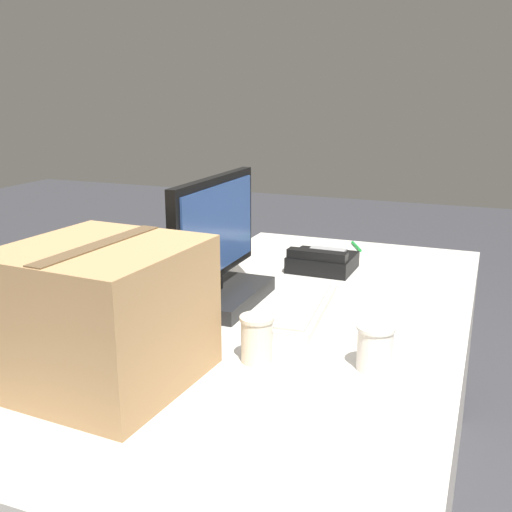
# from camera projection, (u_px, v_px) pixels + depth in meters

# --- Properties ---
(office_desk) EXTENTS (1.80, 0.90, 0.74)m
(office_desk) POSITION_uv_depth(u_px,v_px,m) (293.00, 434.00, 1.74)
(office_desk) COLOR beige
(office_desk) RESTS_ON ground_plane
(monitor) EXTENTS (0.49, 0.25, 0.37)m
(monitor) POSITION_uv_depth(u_px,v_px,m) (215.00, 257.00, 1.72)
(monitor) COLOR black
(monitor) RESTS_ON office_desk
(keyboard) EXTENTS (0.43, 0.18, 0.03)m
(keyboard) POSITION_uv_depth(u_px,v_px,m) (298.00, 307.00, 1.67)
(keyboard) COLOR beige
(keyboard) RESTS_ON office_desk
(desk_phone) EXTENTS (0.19, 0.22, 0.08)m
(desk_phone) POSITION_uv_depth(u_px,v_px,m) (322.00, 261.00, 2.05)
(desk_phone) COLOR black
(desk_phone) RESTS_ON office_desk
(paper_cup_left) EXTENTS (0.08, 0.08, 0.11)m
(paper_cup_left) POSITION_uv_depth(u_px,v_px,m) (257.00, 339.00, 1.35)
(paper_cup_left) COLOR beige
(paper_cup_left) RESTS_ON office_desk
(paper_cup_right) EXTENTS (0.08, 0.08, 0.10)m
(paper_cup_right) POSITION_uv_depth(u_px,v_px,m) (375.00, 347.00, 1.31)
(paper_cup_right) COLOR white
(paper_cup_right) RESTS_ON office_desk
(spoon) EXTENTS (0.06, 0.14, 0.00)m
(spoon) POSITION_uv_depth(u_px,v_px,m) (450.00, 287.00, 1.88)
(spoon) COLOR silver
(spoon) RESTS_ON office_desk
(cardboard_box) EXTENTS (0.39, 0.37, 0.30)m
(cardboard_box) POSITION_uv_depth(u_px,v_px,m) (104.00, 314.00, 1.24)
(cardboard_box) COLOR tan
(cardboard_box) RESTS_ON office_desk
(pen_marker) EXTENTS (0.12, 0.07, 0.01)m
(pen_marker) POSITION_uv_depth(u_px,v_px,m) (356.00, 246.00, 2.35)
(pen_marker) COLOR #198C33
(pen_marker) RESTS_ON office_desk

